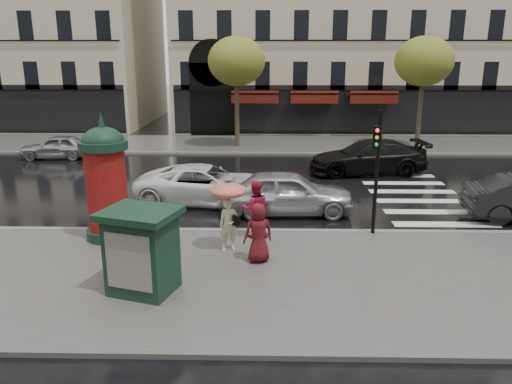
{
  "coord_description": "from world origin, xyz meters",
  "views": [
    {
      "loc": [
        -0.18,
        -12.34,
        5.72
      ],
      "look_at": [
        -0.48,
        1.5,
        1.83
      ],
      "focal_mm": 35.0,
      "sensor_mm": 36.0,
      "label": 1
    }
  ],
  "objects_px": {
    "woman_umbrella": "(228,206)",
    "morris_column": "(106,179)",
    "woman_red": "(255,209)",
    "car_far_silver": "(57,147)",
    "car_white": "(206,185)",
    "newsstand": "(142,250)",
    "traffic_light": "(377,161)",
    "man_burgundy": "(258,233)",
    "car_silver": "(288,192)",
    "car_black": "(367,157)"
  },
  "relations": [
    {
      "from": "woman_umbrella",
      "to": "morris_column",
      "type": "relative_size",
      "value": 0.52
    },
    {
      "from": "woman_red",
      "to": "car_far_silver",
      "type": "relative_size",
      "value": 0.47
    },
    {
      "from": "woman_red",
      "to": "car_white",
      "type": "height_order",
      "value": "woman_red"
    },
    {
      "from": "car_white",
      "to": "car_far_silver",
      "type": "distance_m",
      "value": 12.43
    },
    {
      "from": "newsstand",
      "to": "car_white",
      "type": "distance_m",
      "value": 7.75
    },
    {
      "from": "traffic_light",
      "to": "car_white",
      "type": "relative_size",
      "value": 0.73
    },
    {
      "from": "man_burgundy",
      "to": "car_silver",
      "type": "distance_m",
      "value": 4.72
    },
    {
      "from": "newsstand",
      "to": "car_far_silver",
      "type": "relative_size",
      "value": 0.53
    },
    {
      "from": "woman_red",
      "to": "car_silver",
      "type": "bearing_deg",
      "value": -122.86
    },
    {
      "from": "morris_column",
      "to": "woman_umbrella",
      "type": "bearing_deg",
      "value": -13.77
    },
    {
      "from": "woman_umbrella",
      "to": "car_far_silver",
      "type": "height_order",
      "value": "woman_umbrella"
    },
    {
      "from": "woman_umbrella",
      "to": "man_burgundy",
      "type": "height_order",
      "value": "woman_umbrella"
    },
    {
      "from": "woman_red",
      "to": "newsstand",
      "type": "height_order",
      "value": "newsstand"
    },
    {
      "from": "newsstand",
      "to": "car_far_silver",
      "type": "xyz_separation_m",
      "value": [
        -8.68,
        15.99,
        -0.52
      ]
    },
    {
      "from": "man_burgundy",
      "to": "car_silver",
      "type": "xyz_separation_m",
      "value": [
        1.0,
        4.61,
        -0.15
      ]
    },
    {
      "from": "man_burgundy",
      "to": "car_white",
      "type": "relative_size",
      "value": 0.31
    },
    {
      "from": "car_silver",
      "to": "newsstand",
      "type": "bearing_deg",
      "value": 147.69
    },
    {
      "from": "woman_red",
      "to": "traffic_light",
      "type": "xyz_separation_m",
      "value": [
        3.74,
        0.33,
        1.46
      ]
    },
    {
      "from": "morris_column",
      "to": "car_far_silver",
      "type": "relative_size",
      "value": 1.01
    },
    {
      "from": "woman_umbrella",
      "to": "car_black",
      "type": "distance_m",
      "value": 11.79
    },
    {
      "from": "woman_umbrella",
      "to": "newsstand",
      "type": "bearing_deg",
      "value": -125.23
    },
    {
      "from": "woman_umbrella",
      "to": "traffic_light",
      "type": "relative_size",
      "value": 0.52
    },
    {
      "from": "woman_red",
      "to": "traffic_light",
      "type": "distance_m",
      "value": 4.03
    },
    {
      "from": "woman_umbrella",
      "to": "traffic_light",
      "type": "distance_m",
      "value": 4.81
    },
    {
      "from": "traffic_light",
      "to": "newsstand",
      "type": "height_order",
      "value": "traffic_light"
    },
    {
      "from": "man_burgundy",
      "to": "woman_red",
      "type": "bearing_deg",
      "value": -104.93
    },
    {
      "from": "car_far_silver",
      "to": "newsstand",
      "type": "bearing_deg",
      "value": 24.05
    },
    {
      "from": "morris_column",
      "to": "car_white",
      "type": "height_order",
      "value": "morris_column"
    },
    {
      "from": "woman_umbrella",
      "to": "car_silver",
      "type": "height_order",
      "value": "woman_umbrella"
    },
    {
      "from": "morris_column",
      "to": "newsstand",
      "type": "relative_size",
      "value": 1.9
    },
    {
      "from": "woman_red",
      "to": "newsstand",
      "type": "distance_m",
      "value": 4.57
    },
    {
      "from": "woman_umbrella",
      "to": "car_white",
      "type": "distance_m",
      "value": 5.28
    },
    {
      "from": "morris_column",
      "to": "man_burgundy",
      "type": "bearing_deg",
      "value": -20.45
    },
    {
      "from": "morris_column",
      "to": "car_white",
      "type": "relative_size",
      "value": 0.73
    },
    {
      "from": "woman_umbrella",
      "to": "traffic_light",
      "type": "height_order",
      "value": "traffic_light"
    },
    {
      "from": "man_burgundy",
      "to": "car_far_silver",
      "type": "xyz_separation_m",
      "value": [
        -11.42,
        14.15,
        -0.29
      ]
    },
    {
      "from": "car_black",
      "to": "car_far_silver",
      "type": "relative_size",
      "value": 1.45
    },
    {
      "from": "car_black",
      "to": "man_burgundy",
      "type": "bearing_deg",
      "value": -30.78
    },
    {
      "from": "morris_column",
      "to": "car_black",
      "type": "height_order",
      "value": "morris_column"
    },
    {
      "from": "woman_red",
      "to": "car_far_silver",
      "type": "xyz_separation_m",
      "value": [
        -11.29,
        12.24,
        -0.37
      ]
    },
    {
      "from": "woman_umbrella",
      "to": "car_silver",
      "type": "xyz_separation_m",
      "value": [
        1.87,
        3.8,
        -0.67
      ]
    },
    {
      "from": "woman_red",
      "to": "car_far_silver",
      "type": "bearing_deg",
      "value": -57.35
    },
    {
      "from": "man_burgundy",
      "to": "car_black",
      "type": "height_order",
      "value": "man_burgundy"
    },
    {
      "from": "morris_column",
      "to": "traffic_light",
      "type": "xyz_separation_m",
      "value": [
        8.27,
        0.51,
        0.5
      ]
    },
    {
      "from": "man_burgundy",
      "to": "newsstand",
      "type": "xyz_separation_m",
      "value": [
        -2.74,
        -1.84,
        0.23
      ]
    },
    {
      "from": "woman_umbrella",
      "to": "car_silver",
      "type": "distance_m",
      "value": 4.28
    },
    {
      "from": "morris_column",
      "to": "traffic_light",
      "type": "bearing_deg",
      "value": 3.5
    },
    {
      "from": "car_black",
      "to": "car_silver",
      "type": "bearing_deg",
      "value": -38.68
    },
    {
      "from": "car_far_silver",
      "to": "car_white",
      "type": "bearing_deg",
      "value": 43.77
    },
    {
      "from": "man_burgundy",
      "to": "newsstand",
      "type": "height_order",
      "value": "newsstand"
    }
  ]
}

